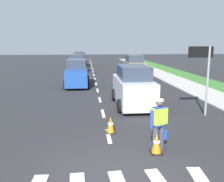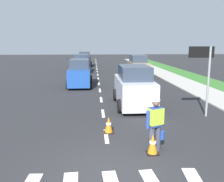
# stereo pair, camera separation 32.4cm
# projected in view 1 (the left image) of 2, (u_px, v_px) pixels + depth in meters

# --- Properties ---
(ground_plane) EXTENTS (96.00, 96.00, 0.00)m
(ground_plane) POSITION_uv_depth(u_px,v_px,m) (94.00, 74.00, 26.98)
(ground_plane) COLOR #28282B
(sidewalk_right) EXTENTS (2.40, 72.00, 0.14)m
(sidewalk_right) POSITION_uv_depth(u_px,v_px,m) (205.00, 93.00, 16.95)
(sidewalk_right) COLOR #B2ADA3
(sidewalk_right) RESTS_ON ground
(lane_center_line) EXTENTS (0.14, 46.40, 0.01)m
(lane_center_line) POSITION_uv_depth(u_px,v_px,m) (93.00, 70.00, 31.08)
(lane_center_line) COLOR silver
(lane_center_line) RESTS_ON ground
(road_worker) EXTENTS (0.67, 0.56, 1.67)m
(road_worker) POSITION_uv_depth(u_px,v_px,m) (159.00, 122.00, 7.73)
(road_worker) COLOR #383D4C
(road_worker) RESTS_ON ground
(lane_direction_sign) EXTENTS (1.16, 0.11, 3.20)m
(lane_direction_sign) POSITION_uv_depth(u_px,v_px,m) (204.00, 64.00, 11.26)
(lane_direction_sign) COLOR gray
(lane_direction_sign) RESTS_ON ground
(traffic_cone_near) EXTENTS (0.36, 0.36, 0.62)m
(traffic_cone_near) POSITION_uv_depth(u_px,v_px,m) (111.00, 125.00, 9.40)
(traffic_cone_near) COLOR black
(traffic_cone_near) RESTS_ON ground
(traffic_cone_far) EXTENTS (0.36, 0.36, 0.64)m
(traffic_cone_far) POSITION_uv_depth(u_px,v_px,m) (157.00, 143.00, 7.64)
(traffic_cone_far) COLOR black
(traffic_cone_far) RESTS_ON ground
(car_oncoming_third) EXTENTS (1.94, 4.33, 2.12)m
(car_oncoming_third) POSITION_uv_depth(u_px,v_px,m) (80.00, 60.00, 35.94)
(car_oncoming_third) COLOR black
(car_oncoming_third) RESTS_ON ground
(car_outgoing_ahead) EXTENTS (1.97, 4.30, 2.18)m
(car_outgoing_ahead) POSITION_uv_depth(u_px,v_px,m) (133.00, 87.00, 13.35)
(car_outgoing_ahead) COLOR silver
(car_outgoing_ahead) RESTS_ON ground
(car_oncoming_lead) EXTENTS (1.89, 4.24, 2.10)m
(car_oncoming_lead) POSITION_uv_depth(u_px,v_px,m) (77.00, 74.00, 19.53)
(car_oncoming_lead) COLOR #1E4799
(car_oncoming_lead) RESTS_ON ground
(car_parked_far) EXTENTS (1.94, 4.28, 2.18)m
(car_parked_far) POSITION_uv_depth(u_px,v_px,m) (134.00, 66.00, 25.26)
(car_parked_far) COLOR gray
(car_parked_far) RESTS_ON ground
(car_oncoming_second) EXTENTS (2.01, 4.16, 2.07)m
(car_oncoming_second) POSITION_uv_depth(u_px,v_px,m) (77.00, 64.00, 28.92)
(car_oncoming_second) COLOR #1E4799
(car_oncoming_second) RESTS_ON ground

